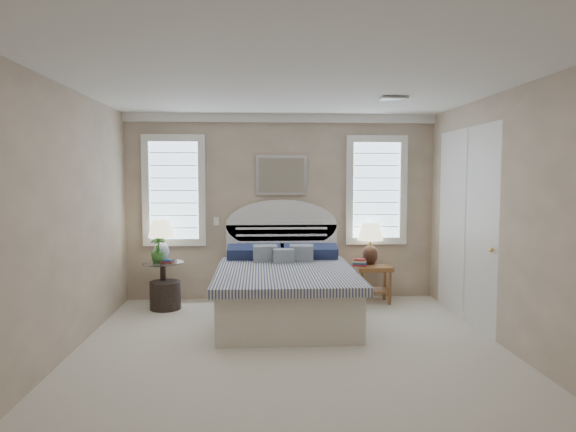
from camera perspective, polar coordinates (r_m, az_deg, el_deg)
The scene contains 21 objects.
floor at distance 5.33m, azimuth 0.50°, elevation -15.34°, with size 4.50×5.00×0.01m, color beige.
ceiling at distance 5.09m, azimuth 0.53°, elevation 14.59°, with size 4.50×5.00×0.01m, color white.
wall_back at distance 7.52m, azimuth -0.74°, elevation 0.97°, with size 4.50×0.02×2.70m, color tan.
wall_left at distance 5.38m, azimuth -24.17°, elevation -0.77°, with size 0.02×5.00×2.70m, color tan.
wall_right at distance 5.65m, azimuth 23.94°, elevation -0.53°, with size 0.02×5.00×2.70m, color tan.
crown_molding at distance 7.52m, azimuth -0.74°, elevation 10.82°, with size 4.50×0.08×0.12m, color white.
hvac_vent at distance 6.07m, azimuth 11.67°, elevation 12.66°, with size 0.30×0.20×0.02m, color #B2B2B2.
switch_plate at distance 7.54m, azimuth -7.97°, elevation -0.58°, with size 0.08×0.01×0.12m, color white.
window_left at distance 7.58m, azimuth -12.53°, elevation 2.79°, with size 0.90×0.06×1.60m, color #C9E9FF.
window_right at distance 7.68m, azimuth 9.76°, elevation 2.85°, with size 0.90×0.06×1.60m, color #C9E9FF.
painting at distance 7.47m, azimuth -0.73°, elevation 4.56°, with size 0.74×0.04×0.58m, color silver.
closet_door at distance 6.74m, azimuth 19.09°, elevation -0.94°, with size 0.02×1.80×2.40m, color white.
bed at distance 6.62m, azimuth -0.33°, elevation -7.93°, with size 1.72×2.28×1.47m.
side_table_left at distance 7.31m, azimuth -13.70°, elevation -6.87°, with size 0.56×0.56×0.63m.
nightstand_right at distance 7.47m, azimuth 9.46°, elevation -6.57°, with size 0.50×0.40×0.53m.
floor_pot at distance 7.25m, azimuth -13.46°, elevation -8.56°, with size 0.42×0.42×0.38m, color black.
lamp_left at distance 7.33m, azimuth -13.92°, elevation -2.13°, with size 0.45×0.45×0.58m.
lamp_right at distance 7.51m, azimuth 9.13°, elevation -2.51°, with size 0.48×0.48×0.61m.
potted_plant at distance 7.20m, azimuth -14.25°, elevation -3.60°, with size 0.21×0.21×0.37m, color #2C6E2C.
books_left at distance 7.20m, azimuth -13.29°, elevation -4.90°, with size 0.18×0.14×0.04m.
books_right at distance 7.39m, azimuth 7.97°, elevation -5.16°, with size 0.23×0.20×0.10m.
Camera 1 is at (-0.33, -5.00, 1.80)m, focal length 32.00 mm.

